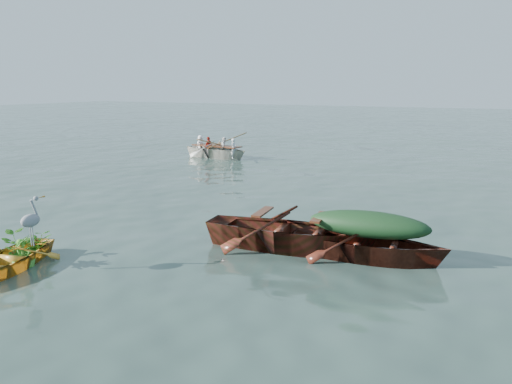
# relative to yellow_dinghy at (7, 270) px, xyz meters

# --- Properties ---
(ground) EXTENTS (140.00, 140.00, 0.00)m
(ground) POSITION_rel_yellow_dinghy_xyz_m (1.24, 3.20, 0.00)
(ground) COLOR #344941
(ground) RESTS_ON ground
(yellow_dinghy) EXTENTS (2.00, 3.11, 0.76)m
(yellow_dinghy) POSITION_rel_yellow_dinghy_xyz_m (0.00, 0.00, 0.00)
(yellow_dinghy) COLOR #B68323
(yellow_dinghy) RESTS_ON ground
(green_tarp_boat) EXTENTS (4.38, 1.71, 0.99)m
(green_tarp_boat) POSITION_rel_yellow_dinghy_xyz_m (5.81, 3.66, 0.00)
(green_tarp_boat) COLOR #522013
(green_tarp_boat) RESTS_ON ground
(open_wooden_boat) EXTENTS (5.20, 2.17, 1.22)m
(open_wooden_boat) POSITION_rel_yellow_dinghy_xyz_m (4.21, 3.52, 0.00)
(open_wooden_boat) COLOR #581E16
(open_wooden_boat) RESTS_ON ground
(rowed_boat) EXTENTS (4.64, 1.82, 1.09)m
(rowed_boat) POSITION_rel_yellow_dinghy_xyz_m (-4.20, 14.14, 0.00)
(rowed_boat) COLOR white
(rowed_boat) RESTS_ON ground
(green_tarp_cover) EXTENTS (2.41, 0.94, 0.52)m
(green_tarp_cover) POSITION_rel_yellow_dinghy_xyz_m (5.81, 3.66, 0.76)
(green_tarp_cover) COLOR #163618
(green_tarp_cover) RESTS_ON green_tarp_boat
(thwart_benches) EXTENTS (2.62, 1.24, 0.04)m
(thwart_benches) POSITION_rel_yellow_dinghy_xyz_m (4.21, 3.52, 0.63)
(thwart_benches) COLOR #451F10
(thwart_benches) RESTS_ON open_wooden_boat
(heron) EXTENTS (0.38, 0.46, 0.92)m
(heron) POSITION_rel_yellow_dinghy_xyz_m (0.51, 0.20, 0.84)
(heron) COLOR #909498
(heron) RESTS_ON yellow_dinghy
(dinghy_weeds) EXTENTS (0.92, 1.06, 0.60)m
(dinghy_weeds) POSITION_rel_yellow_dinghy_xyz_m (-0.13, 0.54, 0.68)
(dinghy_weeds) COLOR #3A751E
(dinghy_weeds) RESTS_ON yellow_dinghy
(rowers) EXTENTS (3.28, 1.54, 0.76)m
(rowers) POSITION_rel_yellow_dinghy_xyz_m (-4.20, 14.14, 0.93)
(rowers) COLOR silver
(rowers) RESTS_ON rowed_boat
(oars) EXTENTS (0.86, 2.65, 0.06)m
(oars) POSITION_rel_yellow_dinghy_xyz_m (-4.20, 14.14, 0.58)
(oars) COLOR olive
(oars) RESTS_ON rowed_boat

